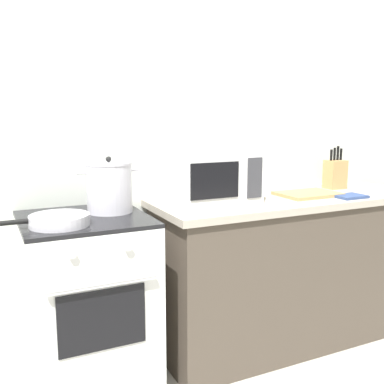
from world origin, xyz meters
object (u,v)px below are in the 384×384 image
object	(u,v)px
cutting_board	(308,194)
knife_block	(335,174)
stock_pot	(109,187)
oven_mitt	(350,196)
stove	(88,307)
microwave	(209,176)
frying_pan	(58,220)

from	to	relation	value
cutting_board	knife_block	world-z (taller)	knife_block
stock_pot	oven_mitt	bearing A→B (deg)	-8.96
stove	cutting_board	xyz separation A→B (m)	(1.36, 0.00, 0.47)
microwave	knife_block	xyz separation A→B (m)	(0.98, 0.06, -0.05)
frying_pan	stock_pot	bearing A→B (deg)	33.24
frying_pan	oven_mitt	size ratio (longest dim) A/B	2.58
stock_pot	microwave	world-z (taller)	microwave
stock_pot	knife_block	xyz separation A→B (m)	(1.56, 0.08, -0.03)
stove	cutting_board	distance (m)	1.44
oven_mitt	knife_block	bearing A→B (deg)	61.97
frying_pan	knife_block	size ratio (longest dim) A/B	1.64
stock_pot	knife_block	distance (m)	1.56
microwave	oven_mitt	xyz separation A→B (m)	(0.82, -0.24, -0.14)
frying_pan	cutting_board	distance (m)	1.51
cutting_board	oven_mitt	size ratio (longest dim) A/B	2.00
stock_pot	knife_block	size ratio (longest dim) A/B	1.12
cutting_board	frying_pan	bearing A→B (deg)	-175.17
stove	microwave	world-z (taller)	microwave
stove	oven_mitt	size ratio (longest dim) A/B	5.11
stove	cutting_board	size ratio (longest dim) A/B	2.56
stock_pot	microwave	size ratio (longest dim) A/B	0.63
cutting_board	oven_mitt	distance (m)	0.24
knife_block	oven_mitt	world-z (taller)	knife_block
stove	knife_block	distance (m)	1.80
microwave	cutting_board	size ratio (longest dim) A/B	1.39
microwave	frying_pan	bearing A→B (deg)	-166.62
stove	stock_pot	distance (m)	0.61
stove	oven_mitt	xyz separation A→B (m)	(1.55, -0.16, 0.47)
oven_mitt	microwave	bearing A→B (deg)	163.90
stove	stock_pot	bearing A→B (deg)	22.95
stove	knife_block	xyz separation A→B (m)	(1.71, 0.14, 0.56)
frying_pan	microwave	bearing A→B (deg)	13.38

